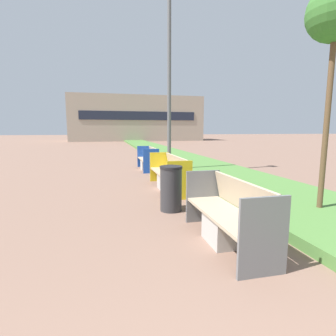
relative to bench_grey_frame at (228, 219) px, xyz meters
name	(u,v)px	position (x,y,z in m)	size (l,w,h in m)	color
planter_grass_strip	(194,164)	(2.26, 8.08, -0.27)	(2.80, 120.00, 0.18)	#4C7A38
building_backdrop	(136,119)	(3.06, 37.96, 2.93)	(19.52, 7.30, 6.59)	tan
bench_grey_frame	(228,219)	(0.00, 0.00, 0.00)	(0.65, 1.93, 0.94)	#ADA8A0
bench_yellow_frame	(169,176)	(0.01, 3.66, 0.01)	(0.65, 2.44, 0.94)	#ADA8A0
bench_blue_frame	(148,161)	(0.00, 7.36, 0.00)	(0.65, 1.88, 0.94)	#ADA8A0
litter_bin	(171,188)	(-0.44, 1.71, 0.10)	(0.46, 0.46, 0.93)	#2D2D30
street_lamp_post	(169,59)	(0.61, 6.20, 3.84)	(0.24, 0.44, 7.63)	#56595B
sapling_tree_near	(336,16)	(2.27, 0.68, 3.26)	(1.00, 1.00, 4.19)	brown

